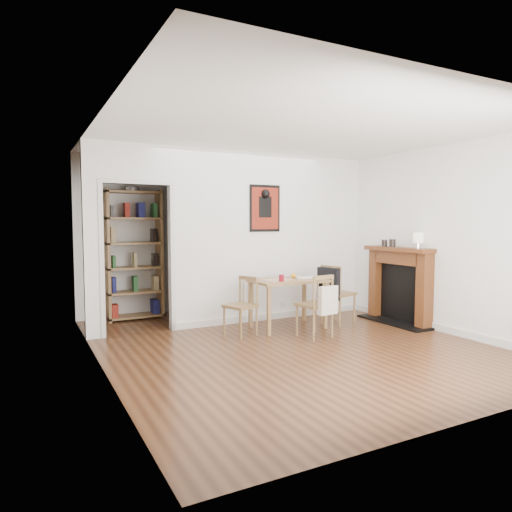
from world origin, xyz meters
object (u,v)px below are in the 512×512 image
chair_right (337,293)px  mantel_lamp (418,239)px  dining_table (288,285)px  ceramic_jar_a (392,243)px  notebook (306,277)px  ceramic_jar_b (384,243)px  fireplace (400,283)px  chair_front (315,305)px  chair_left (240,307)px  orange_fruit (293,276)px  red_glass (282,278)px  bookshelf (134,256)px

chair_right → mantel_lamp: bearing=-42.8°
dining_table → ceramic_jar_a: 1.78m
notebook → ceramic_jar_b: bearing=-10.8°
fireplace → chair_right: bearing=157.8°
dining_table → chair_front: (0.05, -0.63, -0.20)m
chair_front → notebook: size_ratio=2.78×
ceramic_jar_b → notebook: bearing=169.2°
notebook → mantel_lamp: size_ratio=1.33×
notebook → chair_left: bearing=-173.7°
chair_front → notebook: 0.76m
chair_left → orange_fruit: chair_left is taller
red_glass → orange_fruit: 0.42m
chair_right → notebook: size_ratio=2.93×
chair_left → ceramic_jar_b: ceramic_jar_b is taller
ceramic_jar_b → ceramic_jar_a: bearing=-85.6°
mantel_lamp → ceramic_jar_b: 0.66m
bookshelf → mantel_lamp: bookshelf is taller
chair_front → notebook: (0.27, 0.64, 0.29)m
chair_right → bookshelf: bookshelf is taller
ceramic_jar_a → ceramic_jar_b: (-0.01, 0.16, -0.01)m
bookshelf → orange_fruit: size_ratio=28.22×
ceramic_jar_b → dining_table: bearing=171.9°
chair_left → mantel_lamp: (2.46, -0.77, 0.90)m
bookshelf → mantel_lamp: 4.32m
mantel_lamp → ceramic_jar_a: 0.50m
ceramic_jar_b → orange_fruit: bearing=167.5°
notebook → mantel_lamp: (1.33, -0.90, 0.58)m
fireplace → ceramic_jar_a: 0.61m
chair_right → notebook: chair_right is taller
bookshelf → orange_fruit: 2.55m
chair_front → orange_fruit: bearing=81.5°
chair_right → dining_table: bearing=172.5°
orange_fruit → mantel_lamp: 1.86m
chair_front → red_glass: bearing=116.6°
chair_front → bookshelf: bearing=129.1°
dining_table → red_glass: red_glass is taller
bookshelf → fireplace: size_ratio=1.64×
fireplace → chair_left: bearing=171.8°
dining_table → chair_left: (-0.81, -0.11, -0.23)m
chair_front → mantel_lamp: bearing=-9.0°
bookshelf → fireplace: bookshelf is taller
red_glass → ceramic_jar_a: size_ratio=0.79×
dining_table → ceramic_jar_a: bearing=-13.5°
ceramic_jar_a → ceramic_jar_b: ceramic_jar_a is taller
red_glass → fireplace: bearing=-9.7°
chair_left → dining_table: bearing=7.7°
chair_left → notebook: bearing=6.3°
red_glass → ceramic_jar_a: ceramic_jar_a is taller
red_glass → chair_left: bearing=176.4°
notebook → ceramic_jar_a: ceramic_jar_a is taller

